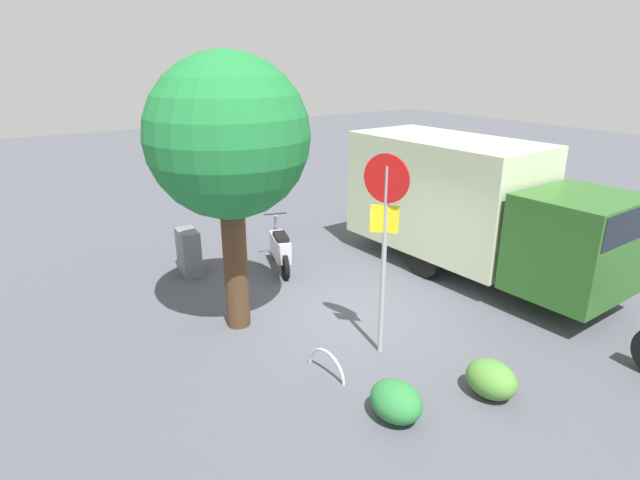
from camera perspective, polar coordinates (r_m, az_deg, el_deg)
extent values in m
plane|color=#4A4C55|center=(10.11, 3.56, -8.30)|extent=(60.00, 60.00, 0.00)
cylinder|color=black|center=(11.87, 11.54, -1.92)|extent=(0.91, 0.29, 0.90)
cylinder|color=black|center=(13.27, 17.10, -0.08)|extent=(0.91, 0.29, 0.90)
cube|color=beige|center=(12.42, 13.56, 5.08)|extent=(4.52, 2.40, 2.55)
cube|color=#295E21|center=(10.83, 26.35, -0.38)|extent=(1.89, 2.18, 1.90)
cube|color=black|center=(10.66, 26.84, 2.65)|extent=(1.91, 2.02, 0.60)
cylinder|color=black|center=(12.72, -4.92, -0.91)|extent=(0.56, 0.28, 0.56)
cylinder|color=black|center=(11.58, -3.85, -3.01)|extent=(0.56, 0.28, 0.56)
cube|color=silver|center=(12.00, -4.40, -0.75)|extent=(1.14, 0.67, 0.48)
cube|color=black|center=(11.82, -4.35, 0.31)|extent=(0.70, 0.48, 0.12)
cylinder|color=slate|center=(12.49, -4.96, 1.38)|extent=(0.29, 0.16, 0.69)
cylinder|color=black|center=(12.39, -5.00, 2.92)|extent=(0.22, 0.53, 0.04)
cylinder|color=#9E9EA3|center=(8.31, 7.04, -2.69)|extent=(0.08, 0.08, 3.18)
cylinder|color=red|center=(7.88, 7.35, 6.76)|extent=(0.71, 0.32, 0.76)
cube|color=yellow|center=(8.04, 7.15, 2.31)|extent=(0.33, 0.33, 0.44)
cylinder|color=#47301E|center=(9.37, -9.34, -2.37)|extent=(0.43, 0.43, 2.52)
sphere|color=#1D7335|center=(8.79, -10.14, 11.18)|extent=(2.74, 2.74, 2.74)
cube|color=slate|center=(12.14, -14.30, -1.29)|extent=(0.77, 0.47, 1.04)
torus|color=#B7B7BC|center=(8.42, 0.69, -14.54)|extent=(0.85, 0.16, 0.85)
ellipsoid|color=#2A7738|center=(7.47, 8.40, -17.22)|extent=(0.80, 0.65, 0.54)
ellipsoid|color=#4B8333|center=(8.22, 18.41, -14.38)|extent=(0.79, 0.64, 0.54)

